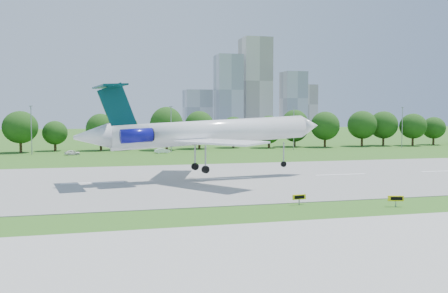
% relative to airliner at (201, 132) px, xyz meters
% --- Properties ---
extents(ground, '(600.00, 600.00, 0.00)m').
position_rel_airliner_xyz_m(ground, '(23.84, -24.70, -7.46)').
color(ground, '#316019').
rests_on(ground, ground).
extents(runway, '(400.00, 45.00, 0.08)m').
position_rel_airliner_xyz_m(runway, '(23.84, 0.30, -7.42)').
color(runway, gray).
rests_on(runway, ground).
extents(tree_line, '(288.40, 8.40, 10.40)m').
position_rel_airliner_xyz_m(tree_line, '(23.84, 67.30, -1.27)').
color(tree_line, '#382314').
rests_on(tree_line, ground).
extents(light_poles, '(175.90, 0.25, 12.19)m').
position_rel_airliner_xyz_m(light_poles, '(21.34, 57.30, -1.12)').
color(light_poles, gray).
rests_on(light_poles, ground).
extents(skyline, '(127.00, 52.00, 80.00)m').
position_rel_airliner_xyz_m(skyline, '(124.00, 365.91, 23.00)').
color(skyline, '#B2B2B7').
rests_on(skyline, ground).
extents(airliner, '(40.15, 28.95, 13.38)m').
position_rel_airliner_xyz_m(airliner, '(0.00, 0.00, 0.00)').
color(airliner, white).
rests_on(airliner, ground).
extents(taxi_sign_left, '(1.72, 0.65, 1.21)m').
position_rel_airliner_xyz_m(taxi_sign_left, '(16.30, -26.88, -6.56)').
color(taxi_sign_left, gray).
rests_on(taxi_sign_left, ground).
extents(taxi_sign_centre, '(1.66, 0.39, 1.16)m').
position_rel_airliner_xyz_m(taxi_sign_centre, '(6.47, -23.15, -6.61)').
color(taxi_sign_centre, gray).
rests_on(taxi_sign_centre, ground).
extents(service_vehicle_a, '(4.13, 2.20, 1.29)m').
position_rel_airliner_xyz_m(service_vehicle_a, '(0.99, 53.85, -6.81)').
color(service_vehicle_a, white).
rests_on(service_vehicle_a, ground).
extents(service_vehicle_b, '(3.95, 2.56, 1.25)m').
position_rel_airliner_xyz_m(service_vehicle_b, '(-21.33, 53.41, -6.84)').
color(service_vehicle_b, silver).
rests_on(service_vehicle_b, ground).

